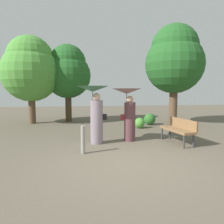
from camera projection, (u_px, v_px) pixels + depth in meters
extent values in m
plane|color=brown|center=(127.00, 163.00, 5.23)|extent=(40.00, 40.00, 0.00)
cylinder|color=gray|center=(97.00, 122.00, 7.14)|extent=(0.42, 0.42, 1.47)
sphere|color=tan|center=(96.00, 97.00, 7.06)|extent=(0.26, 0.26, 0.26)
cylinder|color=#333338|center=(93.00, 104.00, 7.07)|extent=(0.02, 0.02, 0.80)
cone|color=#33724C|center=(93.00, 89.00, 7.02)|extent=(1.08, 1.08, 0.19)
cube|color=black|center=(105.00, 117.00, 7.15)|extent=(0.14, 0.10, 0.20)
cylinder|color=#563338|center=(130.00, 122.00, 7.53)|extent=(0.39, 0.39, 1.38)
sphere|color=tan|center=(130.00, 99.00, 7.45)|extent=(0.25, 0.25, 0.25)
cylinder|color=#333338|center=(127.00, 105.00, 7.46)|extent=(0.02, 0.02, 0.78)
cone|color=gray|center=(127.00, 91.00, 7.41)|extent=(1.02, 1.02, 0.19)
cube|color=maroon|center=(123.00, 117.00, 7.49)|extent=(0.14, 0.10, 0.20)
cylinder|color=#38383D|center=(162.00, 133.00, 7.83)|extent=(0.06, 0.06, 0.44)
cylinder|color=#38383D|center=(170.00, 133.00, 7.92)|extent=(0.06, 0.06, 0.44)
cylinder|color=#38383D|center=(184.00, 142.00, 6.55)|extent=(0.06, 0.06, 0.44)
cylinder|color=#38383D|center=(193.00, 141.00, 6.65)|extent=(0.06, 0.06, 0.44)
cube|color=olive|center=(177.00, 130.00, 7.21)|extent=(0.65, 1.55, 0.08)
cube|color=olive|center=(183.00, 124.00, 7.26)|extent=(0.27, 1.49, 0.35)
cylinder|color=#42301E|center=(68.00, 91.00, 12.28)|extent=(0.36, 0.36, 3.57)
sphere|color=#235B23|center=(68.00, 75.00, 12.19)|extent=(2.63, 2.63, 2.63)
sphere|color=#235B23|center=(68.00, 63.00, 12.12)|extent=(2.11, 2.11, 2.11)
cylinder|color=brown|center=(174.00, 84.00, 11.46)|extent=(0.43, 0.43, 4.30)
sphere|color=#235B23|center=(174.00, 64.00, 11.35)|extent=(3.14, 3.14, 3.14)
sphere|color=#235B23|center=(175.00, 48.00, 11.26)|extent=(2.51, 2.51, 2.51)
cylinder|color=brown|center=(31.00, 90.00, 11.48)|extent=(0.37, 0.37, 3.68)
sphere|color=#4C9338|center=(31.00, 73.00, 11.39)|extent=(3.10, 3.10, 3.10)
sphere|color=#4C9338|center=(30.00, 59.00, 11.31)|extent=(2.48, 2.48, 2.48)
sphere|color=#4C9338|center=(140.00, 123.00, 10.15)|extent=(0.50, 0.50, 0.50)
sphere|color=#2D6B28|center=(150.00, 119.00, 11.14)|extent=(0.60, 0.60, 0.60)
cylinder|color=gray|center=(83.00, 140.00, 6.00)|extent=(0.12, 0.12, 0.80)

